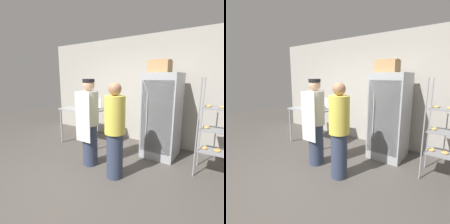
{
  "view_description": "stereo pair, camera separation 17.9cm",
  "coord_description": "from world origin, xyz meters",
  "views": [
    {
      "loc": [
        1.94,
        -2.02,
        1.73
      ],
      "look_at": [
        0.08,
        0.76,
        1.06
      ],
      "focal_mm": 28.0,
      "sensor_mm": 36.0,
      "label": 1
    },
    {
      "loc": [
        2.09,
        -1.91,
        1.73
      ],
      "look_at": [
        0.08,
        0.76,
        1.06
      ],
      "focal_mm": 28.0,
      "sensor_mm": 36.0,
      "label": 2
    }
  ],
  "objects": [
    {
      "name": "back_wall",
      "position": [
        0.0,
        2.33,
        1.39
      ],
      "size": [
        6.4,
        0.12,
        2.78
      ],
      "primitive_type": "cube",
      "color": "#ADA89E",
      "rests_on": "ground_plane"
    },
    {
      "name": "refrigerator",
      "position": [
        0.78,
        1.68,
        0.91
      ],
      "size": [
        0.7,
        0.79,
        1.82
      ],
      "color": "#9EA0A5",
      "rests_on": "ground_plane"
    },
    {
      "name": "prep_counter",
      "position": [
        -1.17,
        1.3,
        0.83
      ],
      "size": [
        1.11,
        0.75,
        0.94
      ],
      "color": "#9EA0A5",
      "rests_on": "ground_plane"
    },
    {
      "name": "person_baker",
      "position": [
        -0.25,
        0.47,
        0.89
      ],
      "size": [
        0.36,
        0.38,
        1.7
      ],
      "color": "#333D56",
      "rests_on": "ground_plane"
    },
    {
      "name": "cardboard_storage_box",
      "position": [
        0.69,
        1.63,
        1.95
      ],
      "size": [
        0.44,
        0.35,
        0.26
      ],
      "color": "#A87F51",
      "rests_on": "refrigerator"
    },
    {
      "name": "person_customer",
      "position": [
        0.41,
        0.36,
        0.85
      ],
      "size": [
        0.35,
        0.35,
        1.66
      ],
      "color": "#333D56",
      "rests_on": "ground_plane"
    },
    {
      "name": "donut_box",
      "position": [
        -0.81,
        1.3,
        0.98
      ],
      "size": [
        0.25,
        0.25,
        0.29
      ],
      "color": "silver",
      "rests_on": "prep_counter"
    },
    {
      "name": "ground_plane",
      "position": [
        0.0,
        0.0,
        0.0
      ],
      "size": [
        14.0,
        14.0,
        0.0
      ],
      "primitive_type": "plane",
      "color": "#4C4742"
    },
    {
      "name": "baking_rack",
      "position": [
        1.88,
        1.36,
        0.85
      ],
      "size": [
        0.66,
        0.49,
        1.73
      ],
      "color": "#93969B",
      "rests_on": "ground_plane"
    },
    {
      "name": "blender_pitcher",
      "position": [
        -1.26,
        1.29,
        1.05
      ],
      "size": [
        0.14,
        0.14,
        0.25
      ],
      "color": "#99999E",
      "rests_on": "prep_counter"
    }
  ]
}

